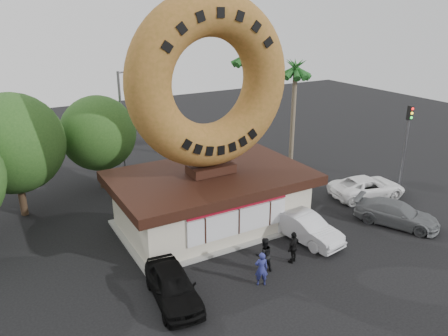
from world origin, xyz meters
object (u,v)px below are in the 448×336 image
donut_shop (211,198)px  street_lamp (124,120)px  giant_donut (210,82)px  person_left (261,269)px  person_center (264,255)px  car_grey (396,214)px  car_white (367,187)px  car_black (173,286)px  traffic_signal (406,138)px  car_silver (305,227)px  person_right (294,247)px

donut_shop → street_lamp: 10.54m
giant_donut → person_left: giant_donut is taller
person_center → car_grey: size_ratio=0.37×
street_lamp → person_left: 16.88m
person_left → car_white: bearing=-133.5°
car_black → car_grey: size_ratio=0.91×
traffic_signal → person_center: size_ratio=3.38×
donut_shop → car_silver: size_ratio=2.44×
car_black → person_left: bearing=-7.0°
giant_donut → car_black: giant_donut is taller
car_grey → street_lamp: bearing=99.1°
person_right → person_left: bearing=-4.4°
person_center → person_right: (1.75, -0.08, -0.05)m
person_left → person_right: bearing=-137.5°
car_silver → car_white: (7.45, 2.42, -0.03)m
donut_shop → person_right: donut_shop is taller
car_white → person_right: bearing=124.7°
traffic_signal → person_left: (-14.85, -4.44, -3.02)m
person_left → car_black: bearing=11.4°
car_black → person_center: bearing=5.6°
person_center → car_white: size_ratio=0.35×
person_left → street_lamp: bearing=-61.7°
traffic_signal → person_right: bearing=-163.6°
street_lamp → car_silver: size_ratio=1.75×
giant_donut → person_left: 10.02m
person_left → person_center: 1.16m
person_left → car_grey: bearing=-149.6°
car_black → car_grey: (14.40, 0.07, -0.05)m
car_white → donut_shop: bearing=93.4°
car_silver → car_grey: size_ratio=0.95×
person_right → car_black: size_ratio=0.38×
street_lamp → traffic_signal: (15.86, -12.01, -0.61)m
car_black → car_silver: 8.62m
traffic_signal → car_grey: (-4.45, -3.42, -3.17)m
street_lamp → car_silver: street_lamp is taller
donut_shop → car_white: size_ratio=2.15×
giant_donut → traffic_signal: (14.00, -2.01, -4.60)m
street_lamp → traffic_signal: bearing=-37.1°
traffic_signal → car_silver: size_ratio=1.33×
street_lamp → car_grey: 19.55m
person_right → person_center: bearing=-24.8°
car_silver → car_white: car_silver is taller
car_white → street_lamp: bearing=59.9°
person_right → car_grey: person_right is taller
car_silver → car_grey: 6.04m
giant_donut → car_black: bearing=-131.5°
giant_donut → person_right: giant_donut is taller
giant_donut → street_lamp: giant_donut is taller
car_silver → street_lamp: bearing=102.1°
person_center → street_lamp: bearing=-72.8°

